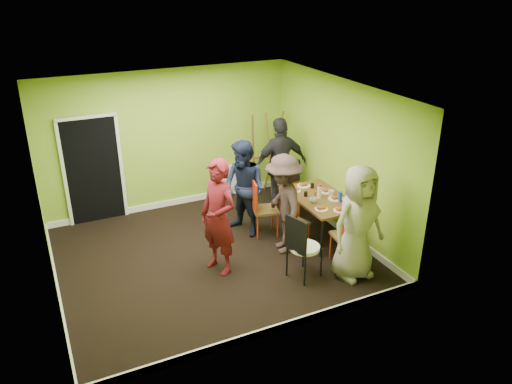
# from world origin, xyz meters

# --- Properties ---
(ground) EXTENTS (5.00, 5.00, 0.00)m
(ground) POSITION_xyz_m (0.00, 0.00, 0.00)
(ground) COLOR black
(ground) RESTS_ON ground
(room_walls) EXTENTS (5.04, 4.54, 2.82)m
(room_walls) POSITION_xyz_m (-0.02, 0.04, 0.99)
(room_walls) COLOR #80B52E
(room_walls) RESTS_ON ground
(dining_table) EXTENTS (0.90, 1.50, 0.75)m
(dining_table) POSITION_xyz_m (2.05, -0.15, 0.70)
(dining_table) COLOR black
(dining_table) RESTS_ON ground
(chair_left_far) EXTENTS (0.53, 0.53, 1.06)m
(chair_left_far) POSITION_xyz_m (1.08, 0.32, 0.60)
(chair_left_far) COLOR red
(chair_left_far) RESTS_ON ground
(chair_left_near) EXTENTS (0.46, 0.46, 0.87)m
(chair_left_near) POSITION_xyz_m (1.43, -0.29, 0.49)
(chair_left_near) COLOR red
(chair_left_near) RESTS_ON ground
(chair_back_end) EXTENTS (0.57, 0.62, 1.04)m
(chair_back_end) POSITION_xyz_m (2.05, 1.01, 0.74)
(chair_back_end) COLOR red
(chair_back_end) RESTS_ON ground
(chair_front_end) EXTENTS (0.51, 0.51, 1.08)m
(chair_front_end) POSITION_xyz_m (1.90, -1.27, 0.61)
(chair_front_end) COLOR red
(chair_front_end) RESTS_ON ground
(chair_bentwood) EXTENTS (0.54, 0.53, 1.09)m
(chair_bentwood) POSITION_xyz_m (1.03, -1.24, 0.60)
(chair_bentwood) COLOR black
(chair_bentwood) RESTS_ON ground
(easel) EXTENTS (0.74, 0.70, 1.85)m
(easel) POSITION_xyz_m (1.95, 1.89, 0.92)
(easel) COLOR brown
(easel) RESTS_ON ground
(plate_near_left) EXTENTS (0.23, 0.23, 0.01)m
(plate_near_left) POSITION_xyz_m (1.77, 0.31, 0.76)
(plate_near_left) COLOR white
(plate_near_left) RESTS_ON dining_table
(plate_near_right) EXTENTS (0.23, 0.23, 0.01)m
(plate_near_right) POSITION_xyz_m (1.79, -0.57, 0.76)
(plate_near_right) COLOR white
(plate_near_right) RESTS_ON dining_table
(plate_far_back) EXTENTS (0.25, 0.25, 0.01)m
(plate_far_back) POSITION_xyz_m (2.03, 0.43, 0.76)
(plate_far_back) COLOR white
(plate_far_back) RESTS_ON dining_table
(plate_far_front) EXTENTS (0.23, 0.23, 0.01)m
(plate_far_front) POSITION_xyz_m (2.05, -0.75, 0.76)
(plate_far_front) COLOR white
(plate_far_front) RESTS_ON dining_table
(plate_wall_back) EXTENTS (0.26, 0.26, 0.01)m
(plate_wall_back) POSITION_xyz_m (2.27, 0.02, 0.76)
(plate_wall_back) COLOR white
(plate_wall_back) RESTS_ON dining_table
(plate_wall_front) EXTENTS (0.27, 0.27, 0.01)m
(plate_wall_front) POSITION_xyz_m (2.25, -0.32, 0.76)
(plate_wall_front) COLOR white
(plate_wall_front) RESTS_ON dining_table
(thermos) EXTENTS (0.08, 0.08, 0.23)m
(thermos) POSITION_xyz_m (2.02, -0.15, 0.87)
(thermos) COLOR white
(thermos) RESTS_ON dining_table
(blue_bottle) EXTENTS (0.07, 0.07, 0.18)m
(blue_bottle) POSITION_xyz_m (2.26, -0.44, 0.84)
(blue_bottle) COLOR blue
(blue_bottle) RESTS_ON dining_table
(orange_bottle) EXTENTS (0.04, 0.04, 0.07)m
(orange_bottle) POSITION_xyz_m (2.01, -0.03, 0.79)
(orange_bottle) COLOR red
(orange_bottle) RESTS_ON dining_table
(glass_mid) EXTENTS (0.07, 0.07, 0.09)m
(glass_mid) POSITION_xyz_m (1.83, 0.01, 0.79)
(glass_mid) COLOR black
(glass_mid) RESTS_ON dining_table
(glass_back) EXTENTS (0.07, 0.07, 0.09)m
(glass_back) POSITION_xyz_m (2.14, 0.28, 0.80)
(glass_back) COLOR black
(glass_back) RESTS_ON dining_table
(glass_front) EXTENTS (0.07, 0.07, 0.10)m
(glass_front) POSITION_xyz_m (2.22, -0.68, 0.80)
(glass_front) COLOR black
(glass_front) RESTS_ON dining_table
(cup_a) EXTENTS (0.12, 0.12, 0.09)m
(cup_a) POSITION_xyz_m (1.81, -0.27, 0.80)
(cup_a) COLOR white
(cup_a) RESTS_ON dining_table
(cup_b) EXTENTS (0.11, 0.11, 0.10)m
(cup_b) POSITION_xyz_m (2.26, -0.16, 0.80)
(cup_b) COLOR white
(cup_b) RESTS_ON dining_table
(person_standing) EXTENTS (0.68, 0.81, 1.89)m
(person_standing) POSITION_xyz_m (-0.03, -0.46, 0.95)
(person_standing) COLOR maroon
(person_standing) RESTS_ON ground
(person_left_far) EXTENTS (0.95, 1.05, 1.77)m
(person_left_far) POSITION_xyz_m (0.83, 0.49, 0.89)
(person_left_far) COLOR #141A32
(person_left_far) RESTS_ON ground
(person_left_near) EXTENTS (0.88, 1.24, 1.74)m
(person_left_near) POSITION_xyz_m (1.18, -0.34, 0.87)
(person_left_near) COLOR #322321
(person_left_near) RESTS_ON ground
(person_back_end) EXTENTS (1.13, 0.50, 1.90)m
(person_back_end) POSITION_xyz_m (1.92, 1.15, 0.95)
(person_back_end) COLOR black
(person_back_end) RESTS_ON ground
(person_front_end) EXTENTS (0.96, 0.67, 1.86)m
(person_front_end) POSITION_xyz_m (1.83, -1.53, 0.93)
(person_front_end) COLOR gray
(person_front_end) RESTS_ON ground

